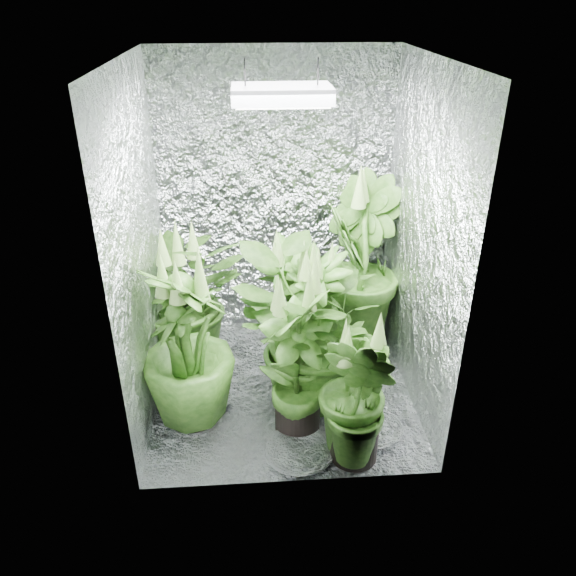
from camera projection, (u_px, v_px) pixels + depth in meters
The scene contains 14 objects.
ground at pixel (283, 386), 3.67m from camera, with size 1.60×1.60×0.00m, color silver.
walls at pixel (282, 246), 3.19m from camera, with size 1.62×1.62×2.00m.
ceiling at pixel (281, 57), 2.72m from camera, with size 1.60×1.60×0.01m, color silver.
grow_lamp at pixel (282, 95), 2.80m from camera, with size 0.50×0.30×0.22m.
plant_a at pixel (184, 296), 3.75m from camera, with size 1.01×1.01×1.02m.
plant_b at pixel (289, 307), 3.69m from camera, with size 0.62×0.62×0.98m.
plant_c at pixel (358, 266), 3.87m from camera, with size 0.77×0.77×1.30m.
plant_d at pixel (187, 349), 3.18m from camera, with size 0.77×0.77×1.08m.
plant_e at pixel (312, 335), 3.27m from camera, with size 1.03×1.03×1.07m.
plant_f at pixel (298, 363), 3.10m from camera, with size 0.69×0.69×1.02m.
plant_g at pixel (357, 397), 2.93m from camera, with size 0.61×0.61×0.90m.
plant_h at pixel (313, 322), 3.51m from camera, with size 0.70×0.70×0.99m.
circulation_fan at pixel (360, 316), 4.17m from camera, with size 0.17×0.28×0.34m.
plant_label at pixel (368, 416), 2.96m from camera, with size 0.05×0.01×0.08m, color white.
Camera 1 is at (-0.18, -2.92, 2.30)m, focal length 35.00 mm.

